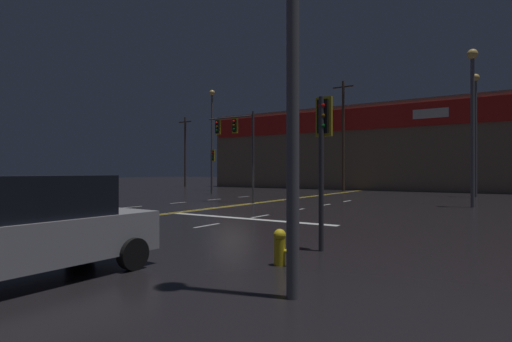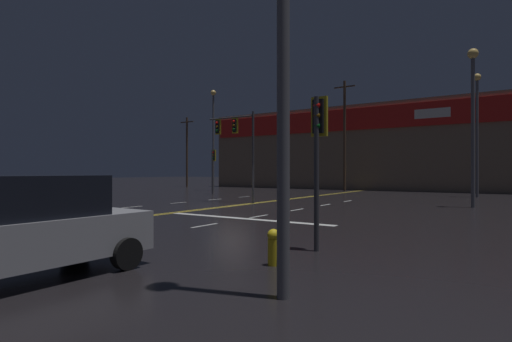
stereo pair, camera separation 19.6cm
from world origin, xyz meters
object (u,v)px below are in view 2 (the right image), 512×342
Objects in this scene: streetlight_far_left at (477,118)px; parked_car at (28,227)px; traffic_signal_corner_southeast at (318,137)px; streetlight_median_approach at (473,105)px; streetlight_near_right at (213,127)px; traffic_signal_median at (235,135)px; traffic_signal_corner_northwest at (213,161)px; fire_hydrant at (274,246)px.

parked_car is (-4.77, -31.01, -5.10)m from streetlight_far_left.
traffic_signal_corner_southeast is 0.44× the size of streetlight_median_approach.
traffic_signal_corner_southeast is 0.37× the size of streetlight_near_right.
parked_car is at bearing -121.65° from traffic_signal_corner_southeast.
traffic_signal_corner_southeast is 0.88× the size of parked_car.
traffic_signal_corner_northwest is (-7.08, 6.40, -1.47)m from traffic_signal_median.
streetlight_median_approach is 22.09m from parked_car.
traffic_signal_corner_northwest is 27.58m from parked_car.
fire_hydrant is at bearing 46.66° from parked_car.
streetlight_far_left is at bearing 86.71° from fire_hydrant.
traffic_signal_corner_southeast is 3.11m from fire_hydrant.
streetlight_near_right is at bearing 123.95° from parked_car.
parked_car is (19.08, -28.34, -5.63)m from streetlight_near_right.
streetlight_near_right is at bearing 163.11° from streetlight_median_approach.
streetlight_median_approach is 18.43m from fire_hydrant.
streetlight_far_left is 2.19× the size of parked_car.
parked_car reaches higher than fire_hydrant.
parked_car is (-5.35, -20.92, -4.66)m from streetlight_median_approach.
streetlight_far_left reaches higher than parked_car.
traffic_signal_corner_northwest is 7.65m from streetlight_near_right.
traffic_signal_corner_southeast is at bearing -46.03° from traffic_signal_median.
traffic_signal_median is at bearing -45.57° from streetlight_near_right.
streetlight_median_approach reaches higher than parked_car.
traffic_signal_corner_southeast is 32.30m from streetlight_near_right.
streetlight_median_approach reaches higher than traffic_signal_median.
streetlight_far_left is (-0.58, 10.09, 0.44)m from streetlight_median_approach.
streetlight_near_right reaches higher than traffic_signal_corner_southeast.
streetlight_near_right is at bearing 134.43° from traffic_signal_median.
parked_car is at bearing -104.34° from streetlight_median_approach.
streetlight_far_left is at bearing 21.78° from traffic_signal_corner_northwest.
streetlight_median_approach is 0.92× the size of streetlight_far_left.
streetlight_median_approach is at bearing -16.89° from streetlight_near_right.
traffic_signal_median is 16.34m from streetlight_near_right.
traffic_signal_corner_northwest is at bearing 173.62° from streetlight_median_approach.
streetlight_median_approach reaches higher than fire_hydrant.
traffic_signal_corner_northwest is 0.45× the size of streetlight_median_approach.
fire_hydrant is 4.67m from parked_car.
traffic_signal_median is 13.79m from streetlight_median_approach.
streetlight_far_left reaches higher than streetlight_median_approach.
parked_car is (14.83, -23.18, -1.90)m from traffic_signal_corner_northwest.
traffic_signal_corner_southeast is 5.04× the size of fire_hydrant.
streetlight_near_right is 1.20× the size of streetlight_median_approach.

